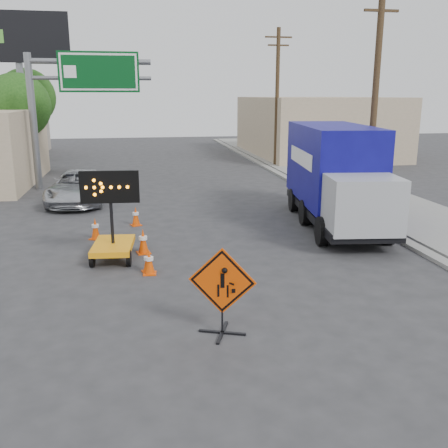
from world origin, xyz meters
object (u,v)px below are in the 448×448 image
object	(u,v)px
arrow_board	(113,240)
pickup_truck	(79,187)
construction_sign	(222,289)
box_truck	(335,181)

from	to	relation	value
arrow_board	pickup_truck	size ratio (longest dim) A/B	0.52
construction_sign	arrow_board	xyz separation A→B (m)	(-2.37, 5.31, -0.37)
construction_sign	pickup_truck	bearing A→B (deg)	127.56
pickup_truck	arrow_board	bearing A→B (deg)	-74.38
pickup_truck	box_truck	xyz separation A→B (m)	(9.86, -5.80, 0.95)
construction_sign	pickup_truck	xyz separation A→B (m)	(-4.17, 13.87, -0.26)
pickup_truck	box_truck	world-z (taller)	box_truck
arrow_board	pickup_truck	xyz separation A→B (m)	(-1.80, 8.56, 0.11)
arrow_board	box_truck	distance (m)	8.58
arrow_board	construction_sign	bearing A→B (deg)	-60.45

